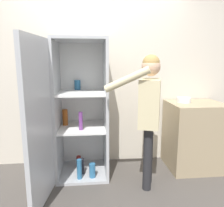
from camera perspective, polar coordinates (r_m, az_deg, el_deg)
The scene contains 6 objects.
ground_plane at distance 2.66m, azimuth -2.70°, elevation -23.34°, with size 12.00×12.00×0.00m, color #4C4742.
wall_back at distance 3.18m, azimuth -3.82°, elevation 6.92°, with size 7.00×0.06×2.55m.
refrigerator at distance 2.78m, azimuth -9.84°, elevation -2.17°, with size 0.80×1.31×1.78m.
person at distance 2.53m, azimuth 9.63°, elevation -0.45°, with size 0.71×0.51×1.57m.
counter at distance 3.32m, azimuth 20.59°, elevation -7.82°, with size 0.72×0.63×0.94m.
bowl at distance 3.18m, azimuth 18.22°, elevation 0.90°, with size 0.19×0.19×0.07m.
Camera 1 is at (-0.10, -2.20, 1.50)m, focal length 35.00 mm.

